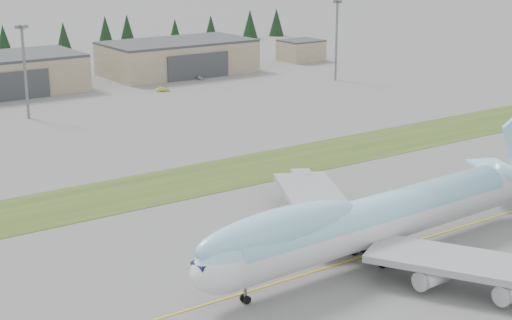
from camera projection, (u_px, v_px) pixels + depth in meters
ground at (411, 242)px, 116.27m from camera, size 7000.00×7000.00×0.00m
grass_strip_far at (242, 171)px, 151.76m from camera, size 400.00×18.00×0.08m
taxiway_line_main at (411, 242)px, 116.27m from camera, size 400.00×0.40×0.02m
boeing_747_freighter at (378, 218)px, 108.74m from camera, size 69.37×60.17×18.36m
hangar_right at (178, 57)px, 257.72m from camera, size 48.00×26.60×10.80m
control_shed at (301, 50)px, 284.14m from camera, size 14.00×12.00×7.60m
floodlight_masts at (55, 51)px, 193.69m from camera, size 144.86×6.08×24.81m
service_vehicle_b at (163, 91)px, 229.10m from camera, size 3.88×2.39×1.21m
service_vehicle_c at (200, 80)px, 247.83m from camera, size 1.51×3.57×1.03m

